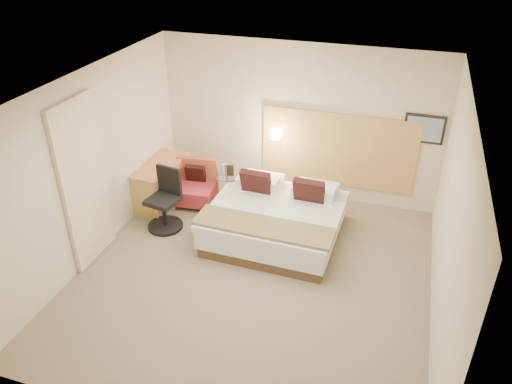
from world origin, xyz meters
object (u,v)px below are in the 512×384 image
(bed, at_px, (277,219))
(side_table, at_px, (227,186))
(lounge_chair, at_px, (195,187))
(desk_chair, at_px, (165,204))
(desk, at_px, (161,173))

(bed, bearing_deg, side_table, 144.97)
(lounge_chair, relative_size, desk_chair, 0.78)
(bed, bearing_deg, desk_chair, -170.87)
(bed, height_order, desk_chair, desk_chair)
(desk, bearing_deg, desk_chair, -58.88)
(bed, relative_size, desk, 1.66)
(side_table, xyz_separation_m, desk, (-1.05, -0.40, 0.30))
(lounge_chair, xyz_separation_m, side_table, (0.52, 0.22, -0.02))
(lounge_chair, bearing_deg, desk, -161.23)
(bed, xyz_separation_m, side_table, (-1.11, 0.78, -0.03))
(side_table, xyz_separation_m, desk_chair, (-0.65, -1.06, 0.13))
(lounge_chair, relative_size, desk, 0.64)
(desk, relative_size, desk_chair, 1.22)
(desk, bearing_deg, side_table, 20.95)
(bed, xyz_separation_m, desk, (-2.16, 0.38, 0.27))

